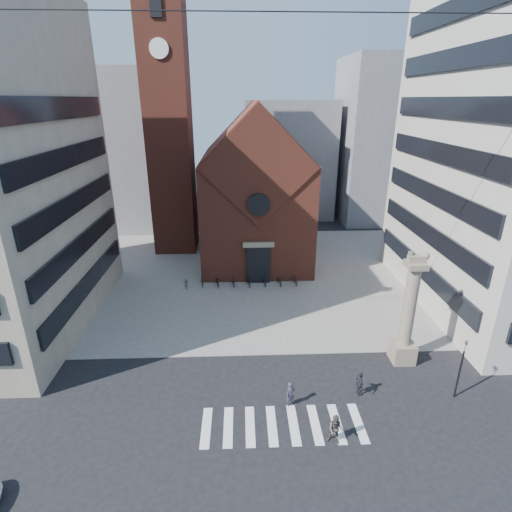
# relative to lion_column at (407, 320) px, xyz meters

# --- Properties ---
(ground) EXTENTS (120.00, 120.00, 0.00)m
(ground) POSITION_rel_lion_column_xyz_m (-10.01, -3.00, -3.46)
(ground) COLOR black
(ground) RESTS_ON ground
(piazza) EXTENTS (46.00, 30.00, 0.05)m
(piazza) POSITION_rel_lion_column_xyz_m (-10.01, 16.00, -3.43)
(piazza) COLOR #9B958D
(piazza) RESTS_ON ground
(zebra_crossing) EXTENTS (10.20, 3.20, 0.01)m
(zebra_crossing) POSITION_rel_lion_column_xyz_m (-9.46, -6.00, -3.45)
(zebra_crossing) COLOR white
(zebra_crossing) RESTS_ON ground
(church) EXTENTS (12.00, 16.65, 18.00)m
(church) POSITION_rel_lion_column_xyz_m (-10.01, 22.04, 4.53)
(church) COLOR brown
(church) RESTS_ON ground
(campanile) EXTENTS (5.50, 5.50, 31.20)m
(campanile) POSITION_rel_lion_column_xyz_m (-20.01, 25.00, 12.28)
(campanile) COLOR brown
(campanile) RESTS_ON ground
(bg_block_left) EXTENTS (16.00, 14.00, 22.00)m
(bg_block_left) POSITION_rel_lion_column_xyz_m (-30.01, 37.00, 7.54)
(bg_block_left) COLOR gray
(bg_block_left) RESTS_ON ground
(bg_block_mid) EXTENTS (14.00, 12.00, 18.00)m
(bg_block_mid) POSITION_rel_lion_column_xyz_m (-4.01, 42.00, 5.54)
(bg_block_mid) COLOR gray
(bg_block_mid) RESTS_ON ground
(bg_block_right) EXTENTS (16.00, 14.00, 24.00)m
(bg_block_right) POSITION_rel_lion_column_xyz_m (11.99, 39.00, 8.54)
(bg_block_right) COLOR gray
(bg_block_right) RESTS_ON ground
(lion_column) EXTENTS (1.63, 1.60, 8.68)m
(lion_column) POSITION_rel_lion_column_xyz_m (0.00, 0.00, 0.00)
(lion_column) COLOR gray
(lion_column) RESTS_ON ground
(traffic_light) EXTENTS (0.13, 0.16, 4.30)m
(traffic_light) POSITION_rel_lion_column_xyz_m (1.99, -4.00, -1.17)
(traffic_light) COLOR black
(traffic_light) RESTS_ON ground
(pedestrian_0) EXTENTS (0.74, 0.66, 1.69)m
(pedestrian_0) POSITION_rel_lion_column_xyz_m (-8.81, -4.33, -2.61)
(pedestrian_0) COLOR #383246
(pedestrian_0) RESTS_ON ground
(pedestrian_1) EXTENTS (1.07, 0.95, 1.84)m
(pedestrian_1) POSITION_rel_lion_column_xyz_m (-6.65, -7.37, -2.54)
(pedestrian_1) COLOR #4D453E
(pedestrian_1) RESTS_ON ground
(pedestrian_2) EXTENTS (0.50, 1.04, 1.72)m
(pedestrian_2) POSITION_rel_lion_column_xyz_m (-4.20, -3.54, -2.60)
(pedestrian_2) COLOR #28262E
(pedestrian_2) RESTS_ON ground
(scooter_0) EXTENTS (0.85, 1.76, 0.89)m
(scooter_0) POSITION_rel_lion_column_xyz_m (-17.49, 13.14, -2.96)
(scooter_0) COLOR black
(scooter_0) RESTS_ON piazza
(scooter_1) EXTENTS (0.72, 1.69, 0.99)m
(scooter_1) POSITION_rel_lion_column_xyz_m (-15.88, 13.14, -2.91)
(scooter_1) COLOR black
(scooter_1) RESTS_ON piazza
(scooter_2) EXTENTS (0.85, 1.76, 0.89)m
(scooter_2) POSITION_rel_lion_column_xyz_m (-14.27, 13.14, -2.96)
(scooter_2) COLOR black
(scooter_2) RESTS_ON piazza
(scooter_3) EXTENTS (0.72, 1.69, 0.99)m
(scooter_3) POSITION_rel_lion_column_xyz_m (-12.66, 13.14, -2.91)
(scooter_3) COLOR black
(scooter_3) RESTS_ON piazza
(scooter_4) EXTENTS (0.85, 1.76, 0.89)m
(scooter_4) POSITION_rel_lion_column_xyz_m (-11.05, 13.14, -2.96)
(scooter_4) COLOR black
(scooter_4) RESTS_ON piazza
(scooter_5) EXTENTS (0.72, 1.69, 0.99)m
(scooter_5) POSITION_rel_lion_column_xyz_m (-9.44, 13.14, -2.91)
(scooter_5) COLOR black
(scooter_5) RESTS_ON piazza
(scooter_6) EXTENTS (0.85, 1.76, 0.89)m
(scooter_6) POSITION_rel_lion_column_xyz_m (-7.83, 13.14, -2.96)
(scooter_6) COLOR black
(scooter_6) RESTS_ON piazza
(scooter_7) EXTENTS (0.72, 1.69, 0.99)m
(scooter_7) POSITION_rel_lion_column_xyz_m (-6.23, 13.14, -2.91)
(scooter_7) COLOR black
(scooter_7) RESTS_ON piazza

